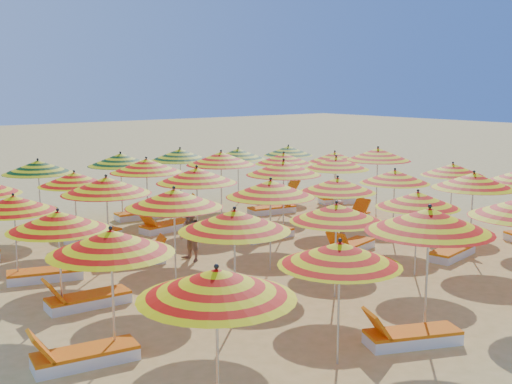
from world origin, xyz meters
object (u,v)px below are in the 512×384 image
umbrella_13 (174,198)px  lounger_7 (350,246)px  umbrella_35 (288,151)px  umbrella_1 (340,254)px  umbrella_29 (335,157)px  umbrella_20 (197,175)px  lounger_9 (133,258)px  umbrella_28 (284,158)px  lounger_17 (142,214)px  umbrella_7 (235,220)px  lounger_6 (86,300)px  lounger_16 (340,199)px  lounger_4 (453,252)px  lounger_8 (47,274)px  umbrella_16 (395,177)px  lounger_10 (266,234)px  lounger_18 (172,210)px  umbrella_15 (337,185)px  lounger_13 (92,236)px  umbrella_25 (74,179)px  umbrella_0 (217,284)px  umbrella_31 (38,167)px  umbrella_9 (418,200)px  umbrella_32 (121,160)px  umbrella_19 (106,186)px  umbrella_22 (336,163)px  umbrella_34 (238,154)px  lounger_11 (349,217)px  umbrella_2 (429,220)px  umbrella_23 (378,154)px  umbrella_14 (271,189)px  umbrella_21 (284,168)px  umbrella_18 (14,204)px  umbrella_27 (221,158)px  umbrella_6 (111,242)px  umbrella_33 (180,155)px  umbrella_26 (146,166)px  beachgoer_a (339,223)px  lounger_1 (410,336)px  umbrella_8 (336,212)px

umbrella_13 → lounger_7: bearing=-3.0°
umbrella_35 → lounger_7: (-4.51, -7.84, -1.72)m
umbrella_1 → umbrella_29: umbrella_1 is taller
umbrella_20 → lounger_9: umbrella_20 is taller
umbrella_28 → lounger_17: bearing=156.2°
umbrella_7 → lounger_6: umbrella_7 is taller
lounger_16 → umbrella_20: bearing=38.0°
lounger_4 → lounger_8: size_ratio=0.99×
umbrella_16 → lounger_4: size_ratio=1.41×
lounger_10 → lounger_18: (-0.29, 4.98, 0.00)m
umbrella_15 → umbrella_28: (2.74, 5.43, 0.02)m
lounger_13 → umbrella_25: bearing=-5.1°
umbrella_0 → umbrella_31: size_ratio=0.86×
umbrella_1 → umbrella_9: bearing=25.4°
umbrella_32 → lounger_17: (0.60, -0.24, -1.91)m
umbrella_19 → lounger_13: 3.54m
lounger_8 → umbrella_22: bearing=18.7°
umbrella_19 → umbrella_28: (8.11, 2.74, -0.15)m
lounger_9 → lounger_10: size_ratio=1.04×
umbrella_22 → lounger_9: (-7.56, -0.29, -1.86)m
umbrella_34 → lounger_11: bearing=-78.0°
umbrella_2 → umbrella_25: 10.72m
lounger_10 → lounger_16: size_ratio=0.97×
umbrella_7 → lounger_8: 5.57m
umbrella_7 → umbrella_29: (10.10, 7.45, -0.16)m
umbrella_7 → umbrella_20: size_ratio=0.85×
umbrella_23 → umbrella_32: size_ratio=0.94×
umbrella_35 → umbrella_14: bearing=-133.2°
umbrella_7 → umbrella_23: bearing=27.7°
umbrella_25 → lounger_17: 4.13m
umbrella_13 → umbrella_21: (5.08, 2.20, 0.05)m
umbrella_18 → umbrella_27: (7.48, 2.42, 0.29)m
umbrella_23 → lounger_9: (-9.69, -0.39, -2.00)m
lounger_11 → umbrella_21: bearing=-177.8°
umbrella_9 → umbrella_29: umbrella_9 is taller
umbrella_7 → lounger_4: size_ratio=1.35×
umbrella_6 → umbrella_29: bearing=30.5°
umbrella_25 → lounger_16: umbrella_25 is taller
umbrella_33 → umbrella_34: size_ratio=0.94×
umbrella_14 → umbrella_26: umbrella_26 is taller
umbrella_16 → umbrella_32: umbrella_32 is taller
lounger_13 → umbrella_6: bearing=54.4°
umbrella_16 → beachgoer_a: bearing=158.8°
lounger_7 → umbrella_2: bearing=43.3°
umbrella_0 → umbrella_28: umbrella_0 is taller
umbrella_33 → lounger_18: 1.99m
umbrella_31 → umbrella_18: bearing=-115.2°
umbrella_34 → lounger_16: 4.32m
lounger_1 → umbrella_8: bearing=-82.8°
umbrella_32 → umbrella_35: 7.52m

